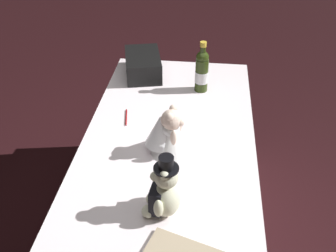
{
  "coord_description": "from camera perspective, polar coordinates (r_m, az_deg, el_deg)",
  "views": [
    {
      "loc": [
        1.45,
        0.16,
        1.88
      ],
      "look_at": [
        0.0,
        0.0,
        0.82
      ],
      "focal_mm": 42.11,
      "sensor_mm": 36.0,
      "label": 1
    }
  ],
  "objects": [
    {
      "name": "champagne_bottle",
      "position": [
        2.21,
        4.92,
        8.01
      ],
      "size": [
        0.07,
        0.07,
        0.29
      ],
      "color": "#2C3A13",
      "rests_on": "reception_table"
    },
    {
      "name": "ground_plane",
      "position": [
        2.37,
        -0.0,
        -16.25
      ],
      "size": [
        12.0,
        12.0,
        0.0
      ],
      "primitive_type": "plane",
      "color": "black"
    },
    {
      "name": "gift_case_black",
      "position": [
        2.41,
        -3.65,
        8.86
      ],
      "size": [
        0.36,
        0.27,
        0.12
      ],
      "color": "black",
      "rests_on": "reception_table"
    },
    {
      "name": "teddy_bear_bride",
      "position": [
        1.75,
        -0.01,
        -1.15
      ],
      "size": [
        0.19,
        0.23,
        0.23
      ],
      "color": "white",
      "rests_on": "reception_table"
    },
    {
      "name": "signing_pen",
      "position": [
        2.03,
        -6.07,
        1.19
      ],
      "size": [
        0.14,
        0.03,
        0.01
      ],
      "color": "maroon",
      "rests_on": "reception_table"
    },
    {
      "name": "teddy_bear_groom",
      "position": [
        1.47,
        -0.64,
        -9.63
      ],
      "size": [
        0.16,
        0.15,
        0.28
      ],
      "color": "beige",
      "rests_on": "reception_table"
    },
    {
      "name": "reception_table",
      "position": [
        2.1,
        -0.0,
        -10.22
      ],
      "size": [
        1.7,
        0.82,
        0.72
      ],
      "primitive_type": "cube",
      "color": "white",
      "rests_on": "ground_plane"
    }
  ]
}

